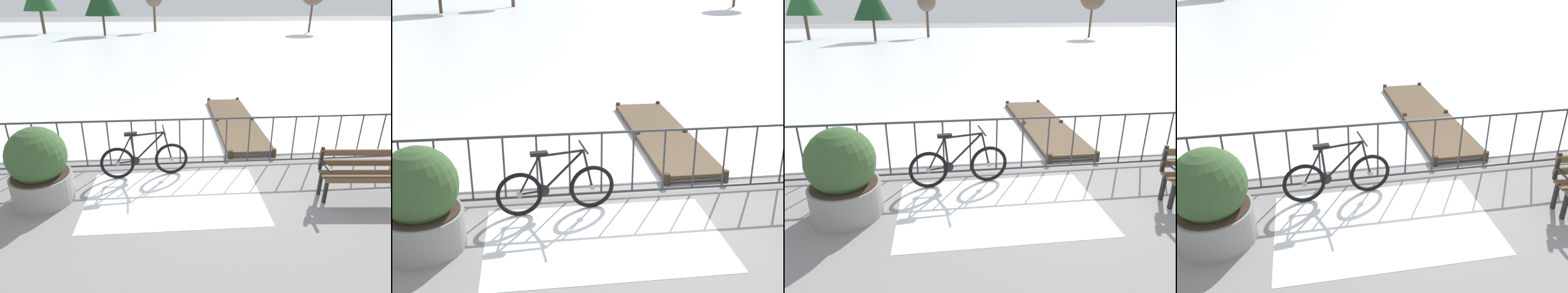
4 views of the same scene
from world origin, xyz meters
TOP-DOWN VIEW (x-y plane):
  - ground_plane at (0.00, 0.00)m, footprint 160.00×160.00m
  - snow_patch at (-0.62, -1.20)m, footprint 3.09×1.90m
  - railing_fence at (-0.00, 0.00)m, footprint 9.06×0.06m
  - bicycle_near_railing at (-1.19, -0.36)m, footprint 1.71×0.52m
  - planter_with_shrub at (-2.90, -1.09)m, footprint 1.02×1.02m
  - wooden_dock at (1.14, 2.44)m, footprint 1.10×4.38m

SIDE VIEW (x-z plane):
  - ground_plane at x=0.00m, z-range 0.00..0.00m
  - snow_patch at x=-0.62m, z-range 0.00..0.01m
  - wooden_dock at x=1.14m, z-range 0.02..0.22m
  - bicycle_near_railing at x=-1.19m, z-range -0.12..0.86m
  - railing_fence at x=0.00m, z-range 0.02..1.09m
  - planter_with_shrub at x=-2.90m, z-range -0.03..1.31m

